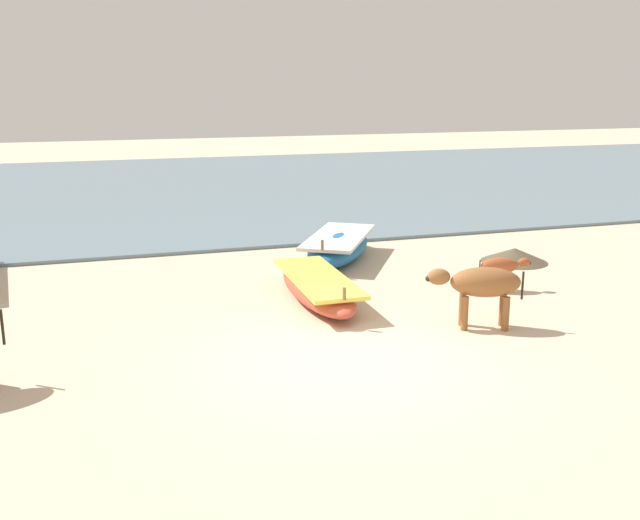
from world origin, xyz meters
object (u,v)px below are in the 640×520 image
object	(u,v)px
cow_adult_brown	(482,285)
calf_far_rust	(501,267)
fishing_boat_4	(317,287)
fishing_boat_1	(338,246)

from	to	relation	value
cow_adult_brown	calf_far_rust	xyz separation A→B (m)	(1.38, 1.69, -0.25)
fishing_boat_4	calf_far_rust	bearing A→B (deg)	84.29
fishing_boat_1	calf_far_rust	bearing A→B (deg)	65.18
cow_adult_brown	calf_far_rust	world-z (taller)	cow_adult_brown
calf_far_rust	cow_adult_brown	bearing A→B (deg)	-117.57
cow_adult_brown	fishing_boat_4	bearing A→B (deg)	-26.90
fishing_boat_1	cow_adult_brown	size ratio (longest dim) A/B	2.21
fishing_boat_4	cow_adult_brown	world-z (taller)	cow_adult_brown
fishing_boat_4	cow_adult_brown	distance (m)	2.92
fishing_boat_1	cow_adult_brown	xyz separation A→B (m)	(0.67, -4.80, 0.40)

